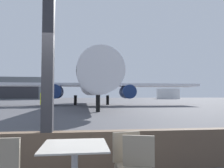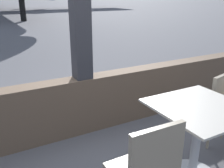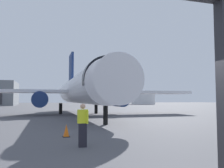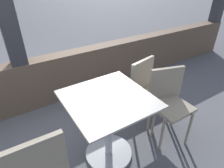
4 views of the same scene
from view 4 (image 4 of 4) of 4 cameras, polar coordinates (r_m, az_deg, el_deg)
The scene contains 4 objects.
window_frame at distance 2.69m, azimuth -28.39°, elevation 15.72°, with size 8.82×0.24×3.68m.
dining_table at distance 2.00m, azimuth -1.08°, elevation -11.81°, with size 0.78×0.78×0.78m.
cafe_chair_window_left at distance 2.31m, azimuth 16.42°, elevation -4.07°, with size 0.48×0.48×0.87m.
cafe_chair_aisle_left at distance 2.47m, azimuth 10.45°, elevation -1.08°, with size 0.46×0.46×0.87m.
Camera 4 is at (-0.21, -2.62, 1.82)m, focal length 30.83 mm.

